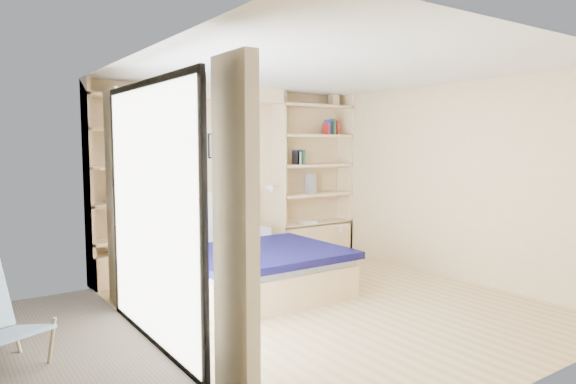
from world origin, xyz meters
TOP-DOWN VIEW (x-y plane):
  - ground at (0.00, 0.00)m, footprint 4.50×4.50m
  - room_shell at (-0.39, 1.52)m, footprint 4.50×4.50m
  - bed at (-0.45, 1.07)m, footprint 1.80×2.29m
  - photo_gallery at (-0.45, 2.22)m, footprint 1.48×0.02m
  - reading_lamps at (-0.30, 2.00)m, footprint 1.92×0.12m
  - shelf_decor at (1.09, 2.07)m, footprint 3.53×0.23m

SIDE VIEW (x-z plane):
  - ground at x=0.00m, z-range 0.00..0.00m
  - bed at x=-0.45m, z-range -0.25..0.82m
  - room_shell at x=-0.39m, z-range -1.17..3.33m
  - reading_lamps at x=-0.30m, z-range 1.03..1.17m
  - photo_gallery at x=-0.45m, z-range 1.19..2.01m
  - shelf_decor at x=1.09m, z-range 0.67..2.70m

